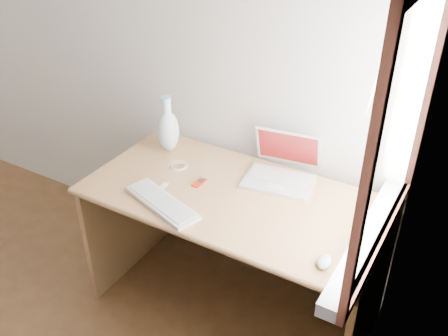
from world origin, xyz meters
The scene contains 10 objects.
back_wall centered at (0.00, 1.75, 1.30)m, with size 3.50×0.04×2.60m, color white.
window centered at (1.72, 1.30, 1.28)m, with size 0.11×0.99×1.10m.
desk centered at (1.03, 1.42, 0.54)m, with size 1.45×0.72×0.76m.
laptop centered at (1.17, 1.57, 0.82)m, with size 0.36×0.32×0.23m.
external_keyboard centered at (0.78, 1.09, 0.77)m, with size 0.44×0.25×0.02m.
mouse centered at (1.58, 1.08, 0.78)m, with size 0.05×0.09×0.03m, color silver.
ipod centered at (0.83, 1.32, 0.77)m, with size 0.04×0.09×0.01m.
cable_coil centered at (0.65, 1.41, 0.77)m, with size 0.10×0.10×0.01m, color white.
remote centered at (0.70, 1.21, 0.77)m, with size 0.03×0.07×0.01m, color white.
vase centered at (0.50, 1.53, 0.89)m, with size 0.12×0.12×0.31m.
Camera 1 is at (1.98, -0.39, 2.13)m, focal length 40.00 mm.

